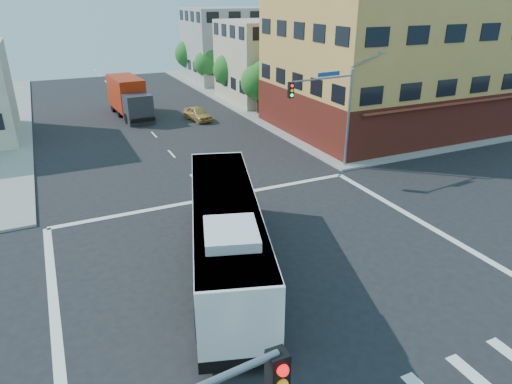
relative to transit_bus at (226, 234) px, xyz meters
name	(u,v)px	position (x,y,z in m)	size (l,w,h in m)	color
ground	(284,277)	(2.12, -1.64, -1.90)	(120.00, 120.00, 0.00)	black
sidewalk_ne	(388,85)	(37.12, 33.36, -1.82)	(50.00, 50.00, 0.15)	gray
corner_building_ne	(385,64)	(22.10, 16.84, 3.99)	(18.10, 15.44, 14.00)	gold
building_east_near	(276,61)	(19.10, 32.34, 2.61)	(12.06, 10.06, 9.00)	#C2B194
building_east_far	(231,45)	(19.10, 46.34, 3.11)	(12.06, 10.06, 10.00)	#A6A6A1
signal_mast_ne	(330,102)	(11.20, 8.98, 3.08)	(7.91, 1.13, 8.07)	gray
street_tree_a	(259,80)	(14.02, 26.29, 1.69)	(3.60, 3.60, 5.53)	#382314
street_tree_b	(230,68)	(14.02, 34.29, 1.85)	(3.80, 3.80, 5.79)	#382314
street_tree_c	(208,62)	(14.02, 42.29, 1.56)	(3.40, 3.40, 5.29)	#382314
street_tree_d	(189,52)	(14.02, 50.29, 1.98)	(4.00, 4.00, 6.03)	#382314
transit_bus	(226,234)	(0.00, 0.00, 0.00)	(6.56, 13.36, 3.88)	black
box_truck	(129,98)	(1.55, 31.03, -0.02)	(3.14, 8.76, 3.87)	#292A30
parked_car	(198,114)	(7.35, 26.58, -1.23)	(1.57, 3.91, 1.33)	#B99143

